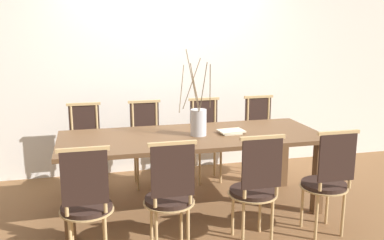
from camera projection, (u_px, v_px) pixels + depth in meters
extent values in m
plane|color=brown|center=(192.00, 208.00, 4.32)|extent=(16.00, 16.00, 0.00)
cube|color=white|center=(167.00, 79.00, 5.33)|extent=(12.00, 0.06, 2.31)
cube|color=brown|center=(192.00, 137.00, 4.16)|extent=(2.54, 0.98, 0.04)
cube|color=brown|center=(69.00, 201.00, 3.60)|extent=(0.09, 0.09, 0.73)
cube|color=brown|center=(318.00, 178.00, 4.15)|extent=(0.09, 0.09, 0.73)
cube|color=brown|center=(71.00, 171.00, 4.33)|extent=(0.09, 0.09, 0.73)
cube|color=brown|center=(283.00, 155.00, 4.88)|extent=(0.09, 0.09, 0.73)
cylinder|color=black|center=(87.00, 207.00, 3.27)|extent=(0.39, 0.39, 0.04)
cylinder|color=tan|center=(87.00, 210.00, 3.28)|extent=(0.42, 0.42, 0.01)
cylinder|color=tan|center=(72.00, 229.00, 3.41)|extent=(0.03, 0.03, 0.43)
cylinder|color=tan|center=(104.00, 226.00, 3.47)|extent=(0.03, 0.03, 0.43)
cylinder|color=tan|center=(65.00, 183.00, 3.02)|extent=(0.03, 0.03, 0.51)
cylinder|color=tan|center=(104.00, 180.00, 3.09)|extent=(0.03, 0.03, 0.51)
cube|color=black|center=(85.00, 178.00, 3.05)|extent=(0.33, 0.02, 0.41)
cube|color=tan|center=(83.00, 149.00, 3.01)|extent=(0.37, 0.03, 0.03)
cylinder|color=black|center=(169.00, 199.00, 3.42)|extent=(0.39, 0.39, 0.04)
cylinder|color=tan|center=(169.00, 202.00, 3.43)|extent=(0.42, 0.42, 0.01)
cylinder|color=tan|center=(151.00, 221.00, 3.56)|extent=(0.03, 0.03, 0.43)
cylinder|color=tan|center=(181.00, 218.00, 3.62)|extent=(0.03, 0.03, 0.43)
cylinder|color=tan|center=(156.00, 235.00, 3.32)|extent=(0.03, 0.03, 0.43)
cylinder|color=tan|center=(188.00, 231.00, 3.38)|extent=(0.03, 0.03, 0.43)
cylinder|color=tan|center=(155.00, 176.00, 3.17)|extent=(0.03, 0.03, 0.51)
cylinder|color=tan|center=(190.00, 173.00, 3.24)|extent=(0.03, 0.03, 0.51)
cube|color=black|center=(173.00, 171.00, 3.20)|extent=(0.33, 0.02, 0.41)
cube|color=tan|center=(172.00, 144.00, 3.15)|extent=(0.37, 0.03, 0.03)
cylinder|color=black|center=(253.00, 191.00, 3.59)|extent=(0.39, 0.39, 0.04)
cylinder|color=tan|center=(253.00, 194.00, 3.59)|extent=(0.42, 0.42, 0.01)
cylinder|color=tan|center=(233.00, 212.00, 3.73)|extent=(0.03, 0.03, 0.43)
cylinder|color=tan|center=(260.00, 209.00, 3.79)|extent=(0.03, 0.03, 0.43)
cylinder|color=tan|center=(243.00, 225.00, 3.49)|extent=(0.03, 0.03, 0.43)
cylinder|color=tan|center=(272.00, 222.00, 3.55)|extent=(0.03, 0.03, 0.43)
cylinder|color=tan|center=(245.00, 168.00, 3.34)|extent=(0.03, 0.03, 0.51)
cylinder|color=tan|center=(278.00, 165.00, 3.41)|extent=(0.03, 0.03, 0.51)
cube|color=black|center=(262.00, 164.00, 3.36)|extent=(0.33, 0.02, 0.41)
cube|color=tan|center=(263.00, 138.00, 3.32)|extent=(0.37, 0.03, 0.03)
cylinder|color=black|center=(324.00, 184.00, 3.74)|extent=(0.39, 0.39, 0.04)
cylinder|color=tan|center=(324.00, 187.00, 3.75)|extent=(0.42, 0.42, 0.01)
cylinder|color=tan|center=(302.00, 205.00, 3.89)|extent=(0.03, 0.03, 0.43)
cylinder|color=tan|center=(327.00, 202.00, 3.95)|extent=(0.03, 0.03, 0.43)
cylinder|color=tan|center=(317.00, 217.00, 3.64)|extent=(0.03, 0.03, 0.43)
cylinder|color=tan|center=(343.00, 214.00, 3.70)|extent=(0.03, 0.03, 0.43)
cylinder|color=tan|center=(322.00, 162.00, 3.50)|extent=(0.03, 0.03, 0.51)
cylinder|color=tan|center=(351.00, 159.00, 3.56)|extent=(0.03, 0.03, 0.51)
cube|color=black|center=(337.00, 158.00, 3.52)|extent=(0.33, 0.02, 0.41)
cube|color=tan|center=(339.00, 133.00, 3.48)|extent=(0.37, 0.03, 0.03)
cylinder|color=black|center=(86.00, 152.00, 4.70)|extent=(0.39, 0.39, 0.04)
cylinder|color=tan|center=(86.00, 154.00, 4.70)|extent=(0.42, 0.42, 0.01)
cylinder|color=tan|center=(99.00, 175.00, 4.66)|extent=(0.03, 0.03, 0.43)
cylinder|color=tan|center=(75.00, 177.00, 4.60)|extent=(0.03, 0.03, 0.43)
cylinder|color=tan|center=(98.00, 168.00, 4.90)|extent=(0.03, 0.03, 0.43)
cylinder|color=tan|center=(75.00, 169.00, 4.84)|extent=(0.03, 0.03, 0.43)
cylinder|color=tan|center=(97.00, 124.00, 4.83)|extent=(0.03, 0.03, 0.51)
cylinder|color=tan|center=(72.00, 126.00, 4.76)|extent=(0.03, 0.03, 0.51)
cube|color=black|center=(84.00, 123.00, 4.79)|extent=(0.33, 0.02, 0.41)
cube|color=tan|center=(83.00, 104.00, 4.74)|extent=(0.37, 0.03, 0.03)
cylinder|color=black|center=(147.00, 148.00, 4.85)|extent=(0.39, 0.39, 0.04)
cylinder|color=tan|center=(147.00, 150.00, 4.86)|extent=(0.42, 0.42, 0.01)
cylinder|color=tan|center=(160.00, 170.00, 4.81)|extent=(0.03, 0.03, 0.43)
cylinder|color=tan|center=(138.00, 172.00, 4.75)|extent=(0.03, 0.03, 0.43)
cylinder|color=tan|center=(157.00, 163.00, 5.05)|extent=(0.03, 0.03, 0.43)
cylinder|color=tan|center=(135.00, 165.00, 5.00)|extent=(0.03, 0.03, 0.43)
cylinder|color=tan|center=(156.00, 121.00, 4.99)|extent=(0.03, 0.03, 0.51)
cylinder|color=tan|center=(133.00, 122.00, 4.92)|extent=(0.03, 0.03, 0.51)
cube|color=black|center=(145.00, 120.00, 4.95)|extent=(0.33, 0.02, 0.41)
cube|color=tan|center=(144.00, 102.00, 4.90)|extent=(0.37, 0.03, 0.03)
cylinder|color=black|center=(207.00, 144.00, 5.02)|extent=(0.39, 0.39, 0.04)
cylinder|color=tan|center=(207.00, 146.00, 5.03)|extent=(0.42, 0.42, 0.01)
cylinder|color=tan|center=(221.00, 165.00, 4.98)|extent=(0.03, 0.03, 0.43)
cylinder|color=tan|center=(200.00, 167.00, 4.92)|extent=(0.03, 0.03, 0.43)
cylinder|color=tan|center=(214.00, 159.00, 5.22)|extent=(0.03, 0.03, 0.43)
cylinder|color=tan|center=(194.00, 160.00, 5.16)|extent=(0.03, 0.03, 0.43)
cylinder|color=tan|center=(215.00, 118.00, 5.15)|extent=(0.03, 0.03, 0.51)
cylinder|color=tan|center=(193.00, 119.00, 5.09)|extent=(0.03, 0.03, 0.51)
cube|color=black|center=(204.00, 116.00, 5.12)|extent=(0.33, 0.02, 0.41)
cube|color=tan|center=(204.00, 99.00, 5.07)|extent=(0.37, 0.03, 0.03)
cylinder|color=black|center=(262.00, 140.00, 5.18)|extent=(0.39, 0.39, 0.04)
cylinder|color=tan|center=(262.00, 142.00, 5.19)|extent=(0.42, 0.42, 0.01)
cylinder|color=tan|center=(276.00, 161.00, 5.14)|extent=(0.03, 0.03, 0.43)
cylinder|color=tan|center=(256.00, 163.00, 5.08)|extent=(0.03, 0.03, 0.43)
cylinder|color=tan|center=(267.00, 155.00, 5.38)|extent=(0.03, 0.03, 0.43)
cylinder|color=tan|center=(248.00, 156.00, 5.32)|extent=(0.03, 0.03, 0.43)
cylinder|color=tan|center=(268.00, 115.00, 5.31)|extent=(0.03, 0.03, 0.51)
cylinder|color=tan|center=(248.00, 116.00, 5.25)|extent=(0.03, 0.03, 0.51)
cube|color=black|center=(258.00, 114.00, 5.28)|extent=(0.33, 0.02, 0.41)
cube|color=tan|center=(259.00, 97.00, 5.23)|extent=(0.37, 0.03, 0.03)
cylinder|color=silver|center=(198.00, 122.00, 4.12)|extent=(0.15, 0.15, 0.26)
cylinder|color=brown|center=(210.00, 87.00, 4.04)|extent=(0.07, 0.22, 0.45)
cylinder|color=brown|center=(196.00, 91.00, 4.01)|extent=(0.07, 0.08, 0.37)
cylinder|color=brown|center=(194.00, 87.00, 4.00)|extent=(0.06, 0.11, 0.44)
cylinder|color=brown|center=(192.00, 81.00, 3.97)|extent=(0.10, 0.15, 0.57)
cylinder|color=brown|center=(182.00, 88.00, 4.06)|extent=(0.12, 0.31, 0.41)
cylinder|color=brown|center=(192.00, 84.00, 4.12)|extent=(0.21, 0.10, 0.48)
cylinder|color=brown|center=(204.00, 86.00, 4.07)|extent=(0.05, 0.12, 0.45)
cube|color=beige|center=(231.00, 133.00, 4.21)|extent=(0.18, 0.17, 0.02)
cube|color=beige|center=(231.00, 131.00, 4.22)|extent=(0.26, 0.20, 0.01)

